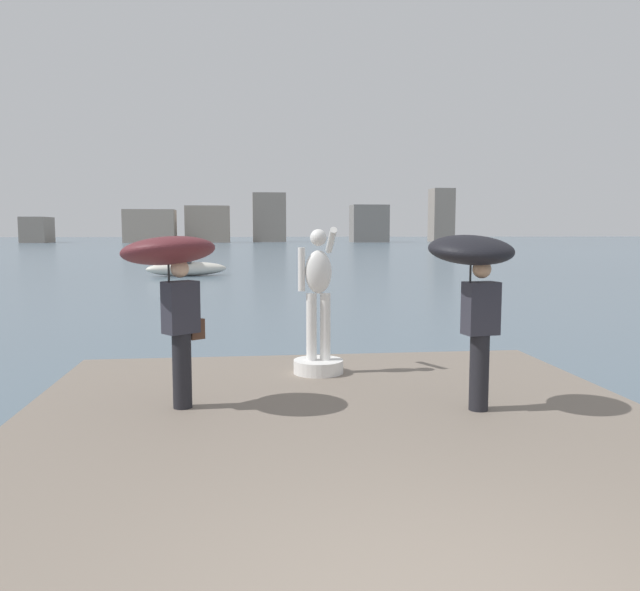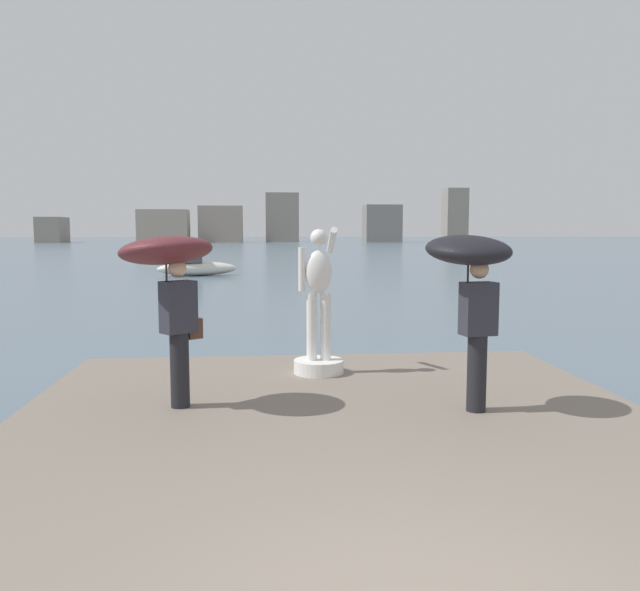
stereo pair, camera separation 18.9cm
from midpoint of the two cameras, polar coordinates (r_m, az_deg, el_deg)
name	(u,v)px [view 2 (the right image)]	position (r m, az deg, el deg)	size (l,w,h in m)	color
ground_plane	(273,267)	(43.00, -4.16, 2.59)	(400.00, 400.00, 0.00)	slate
pier	(360,496)	(5.68, 4.64, -17.59)	(7.24, 10.41, 0.40)	slate
statue_white_figure	(319,321)	(9.12, 0.46, -2.27)	(0.72, 0.92, 2.11)	white
onlooker_left	(169,270)	(7.40, -12.70, 2.25)	(1.50, 1.50, 2.05)	black
onlooker_right	(471,272)	(7.32, 14.16, 2.07)	(1.11, 1.13, 2.06)	black
boat_near	(196,267)	(35.06, -10.91, 2.56)	(4.45, 2.05, 1.44)	silver
distant_skyline	(271,222)	(132.68, -4.43, 6.58)	(89.02, 10.94, 11.50)	gray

